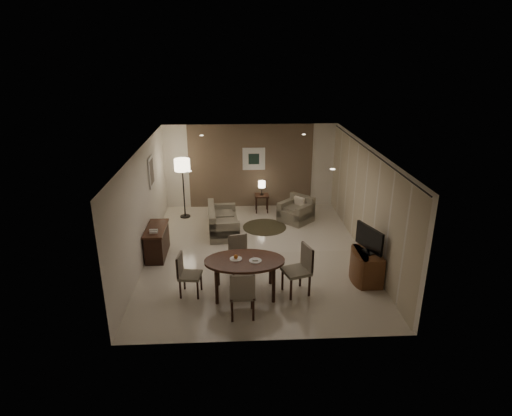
{
  "coord_description": "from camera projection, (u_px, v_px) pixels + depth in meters",
  "views": [
    {
      "loc": [
        -0.52,
        -9.82,
        4.91
      ],
      "look_at": [
        0.0,
        0.2,
        1.15
      ],
      "focal_mm": 30.0,
      "sensor_mm": 36.0,
      "label": 1
    }
  ],
  "objects": [
    {
      "name": "flat_tv",
      "position": [
        369.0,
        239.0,
        9.29
      ],
      "size": [
        0.36,
        0.85,
        0.6
      ],
      "primitive_type": null,
      "rotation": [
        0.0,
        0.0,
        0.35
      ],
      "color": "black",
      "rests_on": "tv_cabinet"
    },
    {
      "name": "plate_b",
      "position": [
        255.0,
        261.0,
        8.82
      ],
      "size": [
        0.26,
        0.26,
        0.02
      ],
      "primitive_type": "cylinder",
      "color": "white",
      "rests_on": "dining_table"
    },
    {
      "name": "art_left_frame",
      "position": [
        151.0,
        172.0,
        11.27
      ],
      "size": [
        0.03,
        0.6,
        0.8
      ],
      "primitive_type": "cube",
      "color": "silver",
      "rests_on": "wall_left"
    },
    {
      "name": "downlight_nr",
      "position": [
        333.0,
        169.0,
        8.37
      ],
      "size": [
        0.1,
        0.1,
        0.01
      ],
      "primitive_type": "cylinder",
      "color": "white",
      "rests_on": "ceiling"
    },
    {
      "name": "taupe_accent",
      "position": [
        251.0,
        166.0,
        13.71
      ],
      "size": [
        3.96,
        0.03,
        2.7
      ],
      "primitive_type": "cube",
      "color": "brown",
      "rests_on": "wall_back"
    },
    {
      "name": "art_back_canvas",
      "position": [
        254.0,
        159.0,
        13.59
      ],
      "size": [
        0.34,
        0.01,
        0.34
      ],
      "primitive_type": "cube",
      "color": "black",
      "rests_on": "wall_back"
    },
    {
      "name": "armchair",
      "position": [
        296.0,
        210.0,
        12.79
      ],
      "size": [
        1.16,
        1.16,
        0.75
      ],
      "primitive_type": null,
      "rotation": [
        0.0,
        0.0,
        -0.8
      ],
      "color": "gray",
      "rests_on": "floor"
    },
    {
      "name": "art_back_frame",
      "position": [
        254.0,
        159.0,
        13.61
      ],
      "size": [
        0.72,
        0.03,
        0.72
      ],
      "primitive_type": "cube",
      "color": "silver",
      "rests_on": "wall_back"
    },
    {
      "name": "chair_far",
      "position": [
        240.0,
        258.0,
        9.66
      ],
      "size": [
        0.53,
        0.53,
        0.94
      ],
      "primitive_type": null,
      "rotation": [
        0.0,
        0.0,
        0.19
      ],
      "color": "gray",
      "rests_on": "floor"
    },
    {
      "name": "chair_right",
      "position": [
        296.0,
        271.0,
        8.97
      ],
      "size": [
        0.65,
        0.65,
        1.06
      ],
      "primitive_type": null,
      "rotation": [
        0.0,
        0.0,
        -1.26
      ],
      "color": "gray",
      "rests_on": "floor"
    },
    {
      "name": "table_lamp",
      "position": [
        262.0,
        187.0,
        13.42
      ],
      "size": [
        0.22,
        0.22,
        0.5
      ],
      "primitive_type": null,
      "color": "#FFEAC1",
      "rests_on": "side_table"
    },
    {
      "name": "fruit_apple",
      "position": [
        236.0,
        257.0,
        8.88
      ],
      "size": [
        0.09,
        0.09,
        0.09
      ],
      "primitive_type": "sphere",
      "color": "#C96116",
      "rests_on": "plate_a"
    },
    {
      "name": "curtain_rod",
      "position": [
        369.0,
        150.0,
        10.13
      ],
      "size": [
        0.03,
        6.8,
        0.03
      ],
      "primitive_type": "cylinder",
      "rotation": [
        1.57,
        0.0,
        0.0
      ],
      "color": "black",
      "rests_on": "wall_right"
    },
    {
      "name": "curtain_wall",
      "position": [
        364.0,
        202.0,
        10.6
      ],
      "size": [
        0.08,
        6.7,
        2.58
      ],
      "primitive_type": null,
      "color": "beige",
      "rests_on": "wall_right"
    },
    {
      "name": "downlight_nl",
      "position": [
        189.0,
        171.0,
        8.24
      ],
      "size": [
        0.1,
        0.1,
        0.01
      ],
      "primitive_type": "cylinder",
      "color": "white",
      "rests_on": "ceiling"
    },
    {
      "name": "napkin",
      "position": [
        255.0,
        260.0,
        8.81
      ],
      "size": [
        0.12,
        0.08,
        0.03
      ],
      "primitive_type": "cube",
      "color": "white",
      "rests_on": "plate_b"
    },
    {
      "name": "side_table",
      "position": [
        262.0,
        203.0,
        13.6
      ],
      "size": [
        0.44,
        0.44,
        0.56
      ],
      "primitive_type": null,
      "color": "black",
      "rests_on": "floor"
    },
    {
      "name": "art_left_canvas",
      "position": [
        152.0,
        172.0,
        11.27
      ],
      "size": [
        0.01,
        0.46,
        0.64
      ],
      "primitive_type": "cube",
      "color": "gray",
      "rests_on": "wall_left"
    },
    {
      "name": "chair_near",
      "position": [
        242.0,
        293.0,
        8.21
      ],
      "size": [
        0.5,
        0.5,
        1.01
      ],
      "primitive_type": null,
      "rotation": [
        0.0,
        0.0,
        3.17
      ],
      "color": "gray",
      "rests_on": "floor"
    },
    {
      "name": "telephone",
      "position": [
        154.0,
        231.0,
        10.25
      ],
      "size": [
        0.2,
        0.14,
        0.09
      ],
      "primitive_type": null,
      "color": "white",
      "rests_on": "console_desk"
    },
    {
      "name": "sofa",
      "position": [
        223.0,
        220.0,
        12.02
      ],
      "size": [
        1.67,
        0.92,
        0.76
      ],
      "primitive_type": null,
      "rotation": [
        0.0,
        0.0,
        1.65
      ],
      "color": "gray",
      "rests_on": "floor"
    },
    {
      "name": "downlight_fr",
      "position": [
        304.0,
        134.0,
        11.74
      ],
      "size": [
        0.1,
        0.1,
        0.01
      ],
      "primitive_type": "cylinder",
      "color": "white",
      "rests_on": "ceiling"
    },
    {
      "name": "chair_left",
      "position": [
        190.0,
        275.0,
        8.94
      ],
      "size": [
        0.5,
        0.5,
        0.92
      ],
      "primitive_type": null,
      "rotation": [
        0.0,
        0.0,
        1.45
      ],
      "color": "gray",
      "rests_on": "floor"
    },
    {
      "name": "console_desk",
      "position": [
        157.0,
        242.0,
        10.68
      ],
      "size": [
        0.48,
        1.2,
        0.75
      ],
      "primitive_type": null,
      "color": "#472316",
      "rests_on": "floor"
    },
    {
      "name": "plate_a",
      "position": [
        236.0,
        259.0,
        8.89
      ],
      "size": [
        0.26,
        0.26,
        0.02
      ],
      "primitive_type": "cylinder",
      "color": "white",
      "rests_on": "dining_table"
    },
    {
      "name": "dining_table",
      "position": [
        245.0,
        277.0,
        9.0
      ],
      "size": [
        1.68,
        1.05,
        0.79
      ],
      "primitive_type": null,
      "color": "#472316",
      "rests_on": "floor"
    },
    {
      "name": "downlight_fl",
      "position": [
        202.0,
        135.0,
        11.6
      ],
      "size": [
        0.1,
        0.1,
        0.01
      ],
      "primitive_type": "cylinder",
      "color": "white",
      "rests_on": "ceiling"
    },
    {
      "name": "tv_cabinet",
      "position": [
        367.0,
        266.0,
        9.52
      ],
      "size": [
        0.48,
        0.9,
        0.7
      ],
      "primitive_type": null,
      "color": "brown",
      "rests_on": "floor"
    },
    {
      "name": "floor_lamp",
      "position": [
        184.0,
        189.0,
        12.94
      ],
      "size": [
        0.46,
        0.46,
        1.84
      ],
      "primitive_type": null,
      "color": "#FFE5B7",
      "rests_on": "floor"
    },
    {
      "name": "room_shell",
      "position": [
        256.0,
        198.0,
        10.83
      ],
      "size": [
        5.5,
        7.0,
        2.7
      ],
      "color": "beige",
      "rests_on": "ground"
    },
    {
      "name": "round_rug",
      "position": [
        264.0,
        227.0,
        12.48
      ],
      "size": [
        1.27,
        1.27,
        0.01
      ],
      "primitive_type": "cylinder",
      "color": "#443E26",
      "rests_on": "floor"
    }
  ]
}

